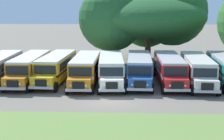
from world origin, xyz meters
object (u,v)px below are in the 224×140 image
Objects in this scene: parked_bus_slot_7 at (197,69)px; parked_bus_slot_3 at (86,68)px; broad_shade_tree at (148,16)px; parked_bus_slot_6 at (169,68)px; parked_bus_slot_5 at (139,68)px; parked_bus_slot_1 at (30,67)px; parked_bus_slot_4 at (111,68)px; parked_bus_slot_2 at (56,66)px.

parked_bus_slot_3 is at bearing -87.65° from parked_bus_slot_7.
parked_bus_slot_6 is at bearing -82.27° from broad_shade_tree.
parked_bus_slot_5 is 0.61× the size of broad_shade_tree.
parked_bus_slot_1 is 19.10m from broad_shade_tree.
parked_bus_slot_5 is at bearing 95.25° from parked_bus_slot_3.
parked_bus_slot_7 is (11.89, 0.02, 0.00)m from parked_bus_slot_3.
parked_bus_slot_1 is at bearing -90.21° from parked_bus_slot_6.
parked_bus_slot_5 is (3.05, 0.47, 0.00)m from parked_bus_slot_4.
broad_shade_tree is (-1.70, 12.50, 5.02)m from parked_bus_slot_6.
parked_bus_slot_1 is at bearing -92.86° from parked_bus_slot_3.
parked_bus_slot_2 is 9.11m from parked_bus_slot_5.
parked_bus_slot_4 is 1.01× the size of parked_bus_slot_6.
parked_bus_slot_7 is at bearing 90.02° from parked_bus_slot_3.
parked_bus_slot_1 and parked_bus_slot_6 have the same top height.
parked_bus_slot_6 is at bearing 91.30° from parked_bus_slot_2.
parked_bus_slot_6 is at bearing 89.45° from parked_bus_slot_4.
parked_bus_slot_4 is (2.71, 0.07, 0.00)m from parked_bus_slot_3.
parked_bus_slot_6 is (6.28, 0.31, 0.00)m from parked_bus_slot_4.
parked_bus_slot_1 is 6.19m from parked_bus_slot_3.
parked_bus_slot_4 and parked_bus_slot_5 have the same top height.
parked_bus_slot_5 and parked_bus_slot_7 have the same top height.
parked_bus_slot_4 is at bearing -88.05° from parked_bus_slot_7.
parked_bus_slot_2 is 1.00× the size of parked_bus_slot_4.
parked_bus_slot_6 is at bearing 92.36° from parked_bus_slot_3.
parked_bus_slot_6 is 13.58m from broad_shade_tree.
parked_bus_slot_3 is 1.00× the size of parked_bus_slot_6.
parked_bus_slot_1 is at bearing -94.92° from parked_bus_slot_4.
parked_bus_slot_5 is (9.11, -0.20, 0.00)m from parked_bus_slot_2.
parked_bus_slot_1 is 18.07m from parked_bus_slot_7.
broad_shade_tree is (1.53, 12.35, 5.02)m from parked_bus_slot_5.
broad_shade_tree reaches higher than parked_bus_slot_4.
parked_bus_slot_7 is at bearing 82.35° from parked_bus_slot_6.
parked_bus_slot_6 is (15.17, 0.08, 0.00)m from parked_bus_slot_1.
parked_bus_slot_3 is 2.71m from parked_bus_slot_4.
parked_bus_slot_6 is at bearing -94.87° from parked_bus_slot_7.
parked_bus_slot_7 is (9.18, -0.05, 0.00)m from parked_bus_slot_4.
parked_bus_slot_1 is at bearing -87.53° from parked_bus_slot_5.
parked_bus_slot_5 is 6.15m from parked_bus_slot_7.
parked_bus_slot_4 and parked_bus_slot_6 have the same top height.
parked_bus_slot_6 and parked_bus_slot_7 have the same top height.
parked_bus_slot_1 is 1.00× the size of parked_bus_slot_7.
parked_bus_slot_3 is 9.00m from parked_bus_slot_6.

